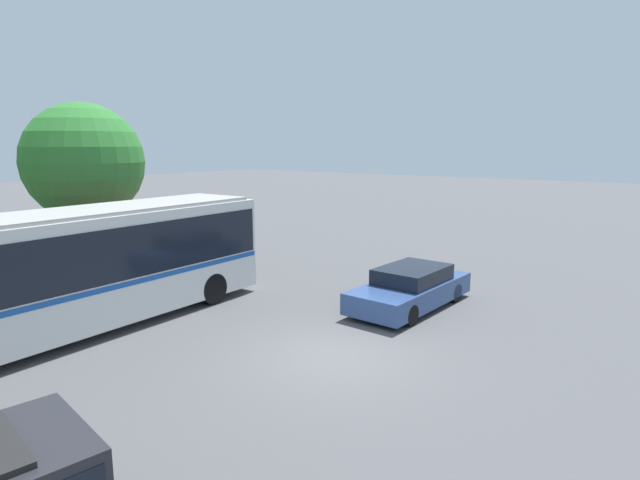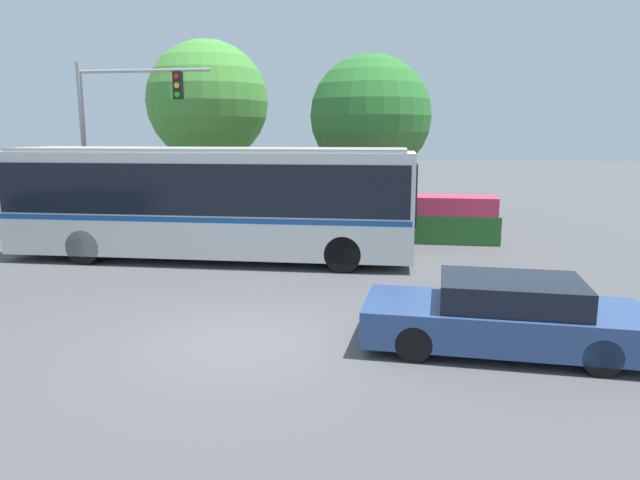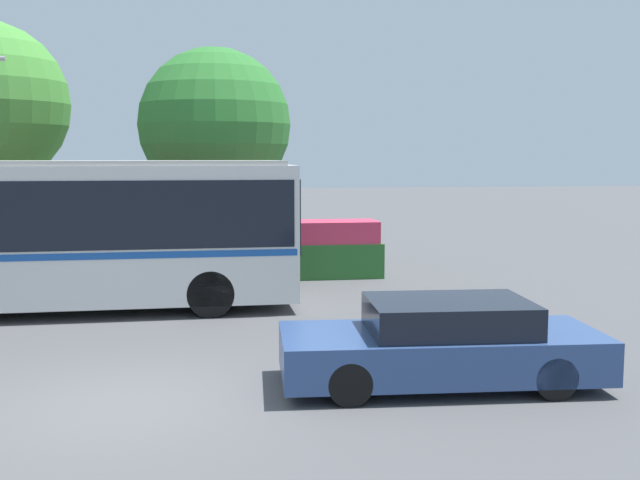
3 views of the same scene
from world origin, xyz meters
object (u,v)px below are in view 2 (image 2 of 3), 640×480
Objects in this scene: traffic_light_pole at (113,123)px; street_tree_centre at (370,116)px; sedan_foreground at (504,316)px; street_tree_left at (208,102)px; city_bus at (211,197)px.

street_tree_centre is at bearing 21.19° from traffic_light_pole.
sedan_foreground is 0.64× the size of street_tree_left.
street_tree_centre is (4.25, 6.28, 2.46)m from city_bus.
sedan_foreground is 13.55m from street_tree_centre.
city_bus is 9.86m from sedan_foreground.
street_tree_left reaches higher than city_bus.
street_tree_left is at bearing 72.61° from traffic_light_pole.
city_bus is at bearing -70.75° from street_tree_left.
traffic_light_pole is at bearing -34.72° from sedan_foreground.
sedan_foreground is at bearing -37.90° from traffic_light_pole.
street_tree_left is 7.33m from street_tree_centre.
street_tree_centre is at bearing 54.97° from city_bus.
city_bus is 1.57× the size of street_tree_left.
city_bus is 1.79× the size of street_tree_centre.
street_tree_left is at bearing 165.60° from street_tree_centre.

